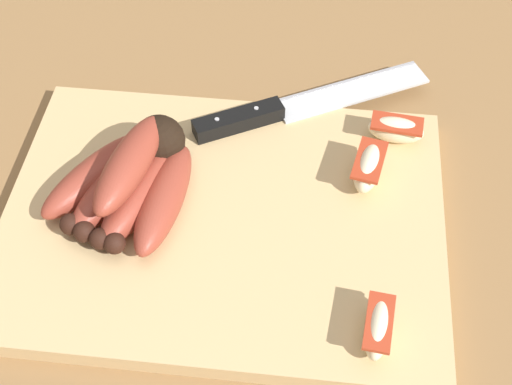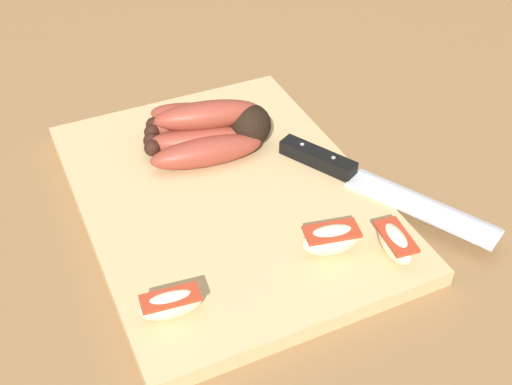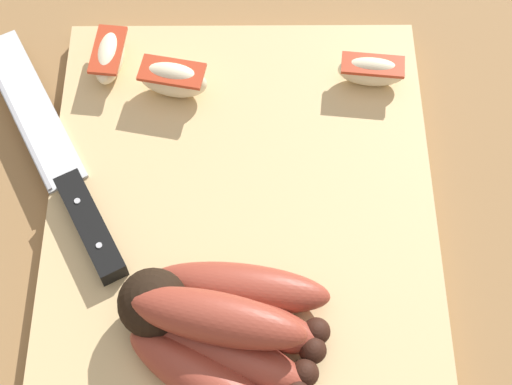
{
  "view_description": "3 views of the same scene",
  "coord_description": "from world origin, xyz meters",
  "px_view_note": "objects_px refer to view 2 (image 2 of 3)",
  "views": [
    {
      "loc": [
        -0.08,
        0.42,
        0.58
      ],
      "look_at": [
        -0.03,
        -0.0,
        0.06
      ],
      "focal_mm": 50.02,
      "sensor_mm": 36.0,
      "label": 1
    },
    {
      "loc": [
        -0.54,
        0.21,
        0.51
      ],
      "look_at": [
        -0.03,
        -0.02,
        0.03
      ],
      "focal_mm": 45.59,
      "sensor_mm": 36.0,
      "label": 2
    },
    {
      "loc": [
        0.27,
        0.01,
        0.6
      ],
      "look_at": [
        -0.02,
        0.01,
        0.06
      ],
      "focal_mm": 54.56,
      "sensor_mm": 36.0,
      "label": 3
    }
  ],
  "objects_px": {
    "apple_wedge_middle": "(331,239)",
    "apple_wedge_far": "(171,304)",
    "chefs_knife": "(351,173)",
    "apple_wedge_near": "(395,243)",
    "banana_bunch": "(209,130)"
  },
  "relations": [
    {
      "from": "apple_wedge_near",
      "to": "apple_wedge_far",
      "type": "xyz_separation_m",
      "value": [
        0.02,
        0.24,
        0.0
      ]
    },
    {
      "from": "chefs_knife",
      "to": "apple_wedge_far",
      "type": "bearing_deg",
      "value": 112.46
    },
    {
      "from": "apple_wedge_far",
      "to": "chefs_knife",
      "type": "bearing_deg",
      "value": -67.54
    },
    {
      "from": "apple_wedge_middle",
      "to": "apple_wedge_far",
      "type": "distance_m",
      "value": 0.18
    },
    {
      "from": "chefs_knife",
      "to": "apple_wedge_near",
      "type": "distance_m",
      "value": 0.13
    },
    {
      "from": "chefs_knife",
      "to": "apple_wedge_middle",
      "type": "relative_size",
      "value": 3.98
    },
    {
      "from": "chefs_knife",
      "to": "apple_wedge_middle",
      "type": "height_order",
      "value": "apple_wedge_middle"
    },
    {
      "from": "chefs_knife",
      "to": "apple_wedge_middle",
      "type": "bearing_deg",
      "value": 139.12
    },
    {
      "from": "apple_wedge_middle",
      "to": "apple_wedge_far",
      "type": "bearing_deg",
      "value": 93.31
    },
    {
      "from": "banana_bunch",
      "to": "apple_wedge_middle",
      "type": "distance_m",
      "value": 0.23
    },
    {
      "from": "banana_bunch",
      "to": "apple_wedge_far",
      "type": "distance_m",
      "value": 0.27
    },
    {
      "from": "chefs_knife",
      "to": "apple_wedge_far",
      "type": "xyz_separation_m",
      "value": [
        -0.11,
        0.26,
        0.01
      ]
    },
    {
      "from": "apple_wedge_near",
      "to": "apple_wedge_far",
      "type": "height_order",
      "value": "same"
    },
    {
      "from": "banana_bunch",
      "to": "apple_wedge_middle",
      "type": "height_order",
      "value": "banana_bunch"
    },
    {
      "from": "chefs_knife",
      "to": "apple_wedge_far",
      "type": "height_order",
      "value": "apple_wedge_far"
    }
  ]
}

